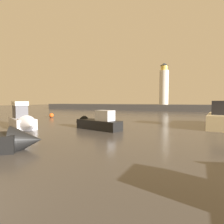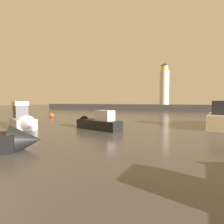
{
  "view_description": "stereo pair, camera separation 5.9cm",
  "coord_description": "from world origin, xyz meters",
  "px_view_note": "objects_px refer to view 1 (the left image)",
  "views": [
    {
      "loc": [
        5.7,
        -0.93,
        2.74
      ],
      "look_at": [
        -0.99,
        15.46,
        1.67
      ],
      "focal_mm": 28.21,
      "sensor_mm": 36.0,
      "label": 1
    },
    {
      "loc": [
        5.76,
        -0.91,
        2.74
      ],
      "look_at": [
        -0.99,
        15.46,
        1.67
      ],
      "focal_mm": 28.21,
      "sensor_mm": 36.0,
      "label": 2
    }
  ],
  "objects_px": {
    "motorboat_4": "(23,120)",
    "mooring_buoy": "(51,115)",
    "lighthouse": "(164,85)",
    "motorboat_1": "(221,118)",
    "motorboat_2": "(95,123)"
  },
  "relations": [
    {
      "from": "motorboat_2",
      "to": "motorboat_4",
      "type": "xyz_separation_m",
      "value": [
        -6.85,
        -2.48,
        0.23
      ]
    },
    {
      "from": "motorboat_1",
      "to": "motorboat_2",
      "type": "height_order",
      "value": "motorboat_1"
    },
    {
      "from": "motorboat_4",
      "to": "mooring_buoy",
      "type": "height_order",
      "value": "motorboat_4"
    },
    {
      "from": "motorboat_1",
      "to": "motorboat_4",
      "type": "relative_size",
      "value": 1.53
    },
    {
      "from": "lighthouse",
      "to": "motorboat_4",
      "type": "relative_size",
      "value": 2.04
    },
    {
      "from": "motorboat_4",
      "to": "mooring_buoy",
      "type": "relative_size",
      "value": 8.14
    },
    {
      "from": "lighthouse",
      "to": "motorboat_2",
      "type": "height_order",
      "value": "lighthouse"
    },
    {
      "from": "motorboat_2",
      "to": "mooring_buoy",
      "type": "xyz_separation_m",
      "value": [
        -12.57,
        8.16,
        -0.25
      ]
    },
    {
      "from": "lighthouse",
      "to": "motorboat_2",
      "type": "relative_size",
      "value": 2.06
    },
    {
      "from": "lighthouse",
      "to": "motorboat_4",
      "type": "height_order",
      "value": "lighthouse"
    },
    {
      "from": "motorboat_4",
      "to": "mooring_buoy",
      "type": "xyz_separation_m",
      "value": [
        -5.73,
        10.64,
        -0.48
      ]
    },
    {
      "from": "motorboat_1",
      "to": "mooring_buoy",
      "type": "distance_m",
      "value": 24.68
    },
    {
      "from": "lighthouse",
      "to": "motorboat_4",
      "type": "distance_m",
      "value": 43.7
    },
    {
      "from": "motorboat_2",
      "to": "mooring_buoy",
      "type": "distance_m",
      "value": 14.99
    },
    {
      "from": "motorboat_4",
      "to": "mooring_buoy",
      "type": "distance_m",
      "value": 12.09
    }
  ]
}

